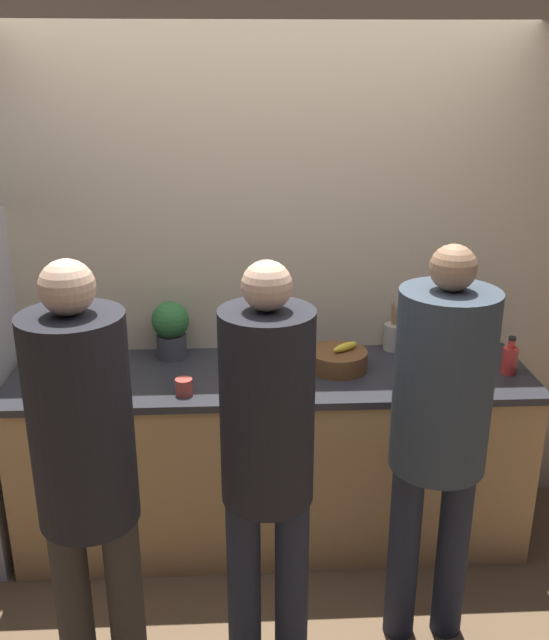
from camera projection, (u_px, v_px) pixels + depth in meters
The scene contains 13 objects.
ground_plane at pixel (276, 580), 3.38m from camera, with size 14.00×14.00×0.00m, color brown.
wall_back at pixel (269, 274), 3.63m from camera, with size 5.20×0.06×2.60m.
counter at pixel (272, 454), 3.59m from camera, with size 2.49×0.71×0.91m.
person_left at pixel (86, 466), 2.39m from camera, with size 0.34×0.34×1.76m.
person_center at pixel (267, 450), 2.55m from camera, with size 0.33×0.33×1.71m.
person_right at pixel (440, 415), 2.74m from camera, with size 0.37×0.37×1.71m.
fruit_bowl at pixel (338, 359), 3.45m from camera, with size 0.29×0.29×0.13m.
utensil_crock at pixel (393, 336), 3.68m from camera, with size 0.10×0.10×0.25m.
bottle_red at pixel (510, 359), 3.39m from camera, with size 0.07×0.07×0.19m.
bottle_amber at pixel (92, 348), 3.51m from camera, with size 0.08×0.08×0.20m.
bottle_green at pixel (255, 346), 3.55m from camera, with size 0.06×0.06×0.19m.
cup_red at pixel (184, 387), 3.19m from camera, with size 0.08×0.08×0.08m.
potted_plant at pixel (171, 328), 3.55m from camera, with size 0.19×0.19×0.29m.
Camera 1 is at (-0.15, -2.75, 2.32)m, focal length 40.00 mm.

